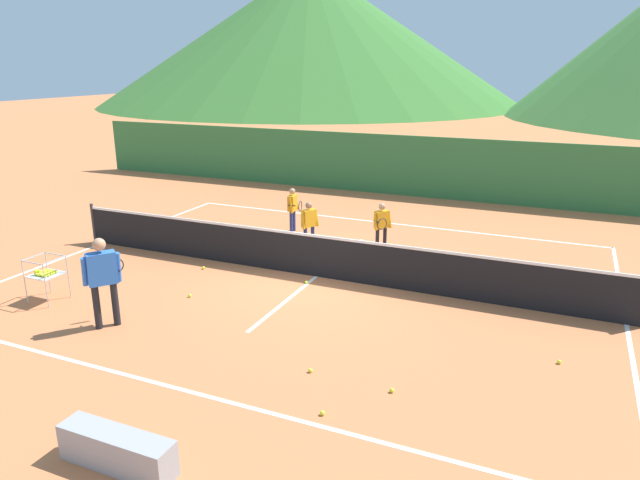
{
  "coord_description": "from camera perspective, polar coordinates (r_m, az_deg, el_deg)",
  "views": [
    {
      "loc": [
        4.87,
        -10.98,
        4.58
      ],
      "look_at": [
        0.37,
        -0.65,
        1.08
      ],
      "focal_mm": 32.21,
      "sensor_mm": 36.0,
      "label": 1
    }
  ],
  "objects": [
    {
      "name": "hill_0",
      "position": [
        68.22,
        -1.0,
        19.67
      ],
      "size": [
        46.99,
        46.99,
        14.97
      ],
      "primitive_type": "cone",
      "color": "#38702D",
      "rests_on": "ground"
    },
    {
      "name": "tennis_ball_6",
      "position": [
        9.08,
        -0.96,
        -12.82
      ],
      "size": [
        0.07,
        0.07,
        0.07
      ],
      "primitive_type": "sphere",
      "color": "yellow",
      "rests_on": "ground"
    },
    {
      "name": "tennis_ball_3",
      "position": [
        13.56,
        -11.51,
        -2.71
      ],
      "size": [
        0.07,
        0.07,
        0.07
      ],
      "primitive_type": "sphere",
      "color": "yellow",
      "rests_on": "ground"
    },
    {
      "name": "windscreen_fence",
      "position": [
        20.65,
        9.62,
        7.2
      ],
      "size": [
        27.27,
        0.08,
        2.14
      ],
      "primitive_type": "cube",
      "color": "#33753D",
      "rests_on": "ground"
    },
    {
      "name": "instructor",
      "position": [
        10.84,
        -20.78,
        -3.2
      ],
      "size": [
        0.58,
        0.82,
        1.67
      ],
      "color": "black",
      "rests_on": "ground"
    },
    {
      "name": "tennis_ball_7",
      "position": [
        8.66,
        7.15,
        -14.6
      ],
      "size": [
        0.07,
        0.07,
        0.07
      ],
      "primitive_type": "sphere",
      "color": "yellow",
      "rests_on": "ground"
    },
    {
      "name": "courtside_bench",
      "position": [
        7.55,
        -19.49,
        -19.07
      ],
      "size": [
        1.5,
        0.36,
        0.46
      ],
      "primitive_type": "cube",
      "color": "#99999E",
      "rests_on": "ground"
    },
    {
      "name": "tennis_net",
      "position": [
        12.69,
        -0.36,
        -1.53
      ],
      "size": [
        12.97,
        0.08,
        1.05
      ],
      "color": "#333338",
      "rests_on": "ground"
    },
    {
      "name": "ground_plane",
      "position": [
        12.86,
        -0.35,
        -3.64
      ],
      "size": [
        120.0,
        120.0,
        0.0
      ],
      "primitive_type": "plane",
      "color": "#C67042"
    },
    {
      "name": "line_baseline_near",
      "position": [
        8.94,
        -13.96,
        -14.12
      ],
      "size": [
        12.39,
        0.08,
        0.01
      ],
      "primitive_type": "cube",
      "color": "white",
      "rests_on": "ground"
    },
    {
      "name": "line_service_center",
      "position": [
        12.86,
        -0.35,
        -3.62
      ],
      "size": [
        0.08,
        6.08,
        0.01
      ],
      "primitive_type": "cube",
      "color": "white",
      "rests_on": "ground"
    },
    {
      "name": "ball_cart",
      "position": [
        12.63,
        -25.61,
        -2.98
      ],
      "size": [
        0.58,
        0.58,
        0.9
      ],
      "color": "#B7B7BC",
      "rests_on": "ground"
    },
    {
      "name": "line_sideline_west",
      "position": [
        16.25,
        -20.76,
        -0.28
      ],
      "size": [
        0.08,
        9.97,
        0.01
      ],
      "primitive_type": "cube",
      "color": "white",
      "rests_on": "ground"
    },
    {
      "name": "student_0",
      "position": [
        16.02,
        -2.72,
        3.4
      ],
      "size": [
        0.46,
        0.58,
        1.25
      ],
      "color": "navy",
      "rests_on": "ground"
    },
    {
      "name": "tennis_ball_2",
      "position": [
        8.12,
        0.25,
        -16.81
      ],
      "size": [
        0.07,
        0.07,
        0.07
      ],
      "primitive_type": "sphere",
      "color": "yellow",
      "rests_on": "ground"
    },
    {
      "name": "line_baseline_far",
      "position": [
        17.26,
        6.29,
        1.75
      ],
      "size": [
        12.39,
        0.08,
        0.01
      ],
      "primitive_type": "cube",
      "color": "white",
      "rests_on": "ground"
    },
    {
      "name": "student_1",
      "position": [
        14.44,
        -1.1,
        1.86
      ],
      "size": [
        0.39,
        0.5,
        1.25
      ],
      "color": "navy",
      "rests_on": "ground"
    },
    {
      "name": "tennis_ball_1",
      "position": [
        12.04,
        -12.81,
        -5.41
      ],
      "size": [
        0.07,
        0.07,
        0.07
      ],
      "primitive_type": "sphere",
      "color": "yellow",
      "rests_on": "ground"
    },
    {
      "name": "tennis_ball_0",
      "position": [
        10.05,
        22.67,
        -11.11
      ],
      "size": [
        0.07,
        0.07,
        0.07
      ],
      "primitive_type": "sphere",
      "color": "yellow",
      "rests_on": "ground"
    },
    {
      "name": "line_sideline_east",
      "position": [
        11.97,
        28.16,
        -7.42
      ],
      "size": [
        0.08,
        9.97,
        0.01
      ],
      "primitive_type": "cube",
      "color": "white",
      "rests_on": "ground"
    },
    {
      "name": "tennis_ball_5",
      "position": [
        12.43,
        -1.37,
        -4.23
      ],
      "size": [
        0.07,
        0.07,
        0.07
      ],
      "primitive_type": "sphere",
      "color": "yellow",
      "rests_on": "ground"
    },
    {
      "name": "student_2",
      "position": [
        14.41,
        6.14,
        1.72
      ],
      "size": [
        0.43,
        0.69,
        1.25
      ],
      "color": "black",
      "rests_on": "ground"
    }
  ]
}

